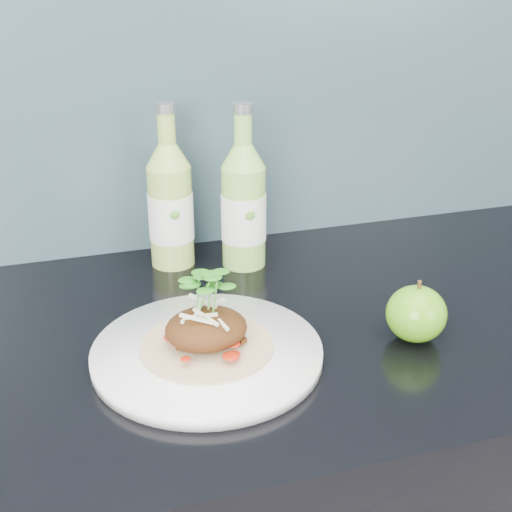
# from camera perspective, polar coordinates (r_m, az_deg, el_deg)

# --- Properties ---
(subway_backsplash) EXTENTS (4.00, 0.02, 0.70)m
(subway_backsplash) POSITION_cam_1_polar(r_m,az_deg,el_deg) (1.11, -3.88, 18.25)
(subway_backsplash) COLOR slate
(subway_backsplash) RESTS_ON kitchen_counter
(dinner_plate) EXTENTS (0.30, 0.30, 0.02)m
(dinner_plate) POSITION_cam_1_polar(r_m,az_deg,el_deg) (0.87, -3.93, -7.76)
(dinner_plate) COLOR white
(dinner_plate) RESTS_ON kitchen_counter
(pork_taco) EXTENTS (0.16, 0.16, 0.10)m
(pork_taco) POSITION_cam_1_polar(r_m,az_deg,el_deg) (0.85, -4.00, -5.66)
(pork_taco) COLOR tan
(pork_taco) RESTS_ON dinner_plate
(green_apple) EXTENTS (0.09, 0.09, 0.08)m
(green_apple) POSITION_cam_1_polar(r_m,az_deg,el_deg) (0.91, 12.70, -4.53)
(green_apple) COLOR #41890E
(green_apple) RESTS_ON kitchen_counter
(cider_bottle_left) EXTENTS (0.08, 0.08, 0.25)m
(cider_bottle_left) POSITION_cam_1_polar(r_m,az_deg,el_deg) (1.08, -6.86, 4.03)
(cider_bottle_left) COLOR #9EBF4F
(cider_bottle_left) RESTS_ON kitchen_counter
(cider_bottle_right) EXTENTS (0.08, 0.08, 0.25)m
(cider_bottle_right) POSITION_cam_1_polar(r_m,az_deg,el_deg) (1.07, -1.00, 4.01)
(cider_bottle_right) COLOR #8EC853
(cider_bottle_right) RESTS_ON kitchen_counter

